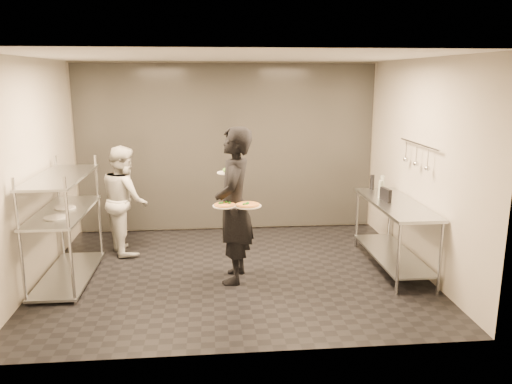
{
  "coord_description": "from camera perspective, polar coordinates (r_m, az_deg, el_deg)",
  "views": [
    {
      "loc": [
        -0.29,
        -6.27,
        2.57
      ],
      "look_at": [
        0.3,
        0.01,
        1.1
      ],
      "focal_mm": 35.0,
      "sensor_mm": 36.0,
      "label": 1
    }
  ],
  "objects": [
    {
      "name": "pizza_plate_far",
      "position": [
        6.05,
        -0.96,
        -1.5
      ],
      "size": [
        0.33,
        0.33,
        0.05
      ],
      "color": "silver",
      "rests_on": "waiter"
    },
    {
      "name": "pass_rack",
      "position": [
        6.78,
        -21.1,
        -3.19
      ],
      "size": [
        0.6,
        1.6,
        1.5
      ],
      "color": "#B2B5B9",
      "rests_on": "ground"
    },
    {
      "name": "bottle_green",
      "position": [
        7.14,
        14.05,
        0.33
      ],
      "size": [
        0.07,
        0.07,
        0.23
      ],
      "primitive_type": "cylinder",
      "color": "gray",
      "rests_on": "prep_counter"
    },
    {
      "name": "pizza_plate_near",
      "position": [
        6.03,
        -3.6,
        -1.51
      ],
      "size": [
        0.29,
        0.29,
        0.05
      ],
      "color": "silver",
      "rests_on": "waiter"
    },
    {
      "name": "bottle_clear",
      "position": [
        7.63,
        14.26,
        1.05
      ],
      "size": [
        0.06,
        0.06,
        0.21
      ],
      "primitive_type": "cylinder",
      "color": "gray",
      "rests_on": "prep_counter"
    },
    {
      "name": "waiter",
      "position": [
        6.24,
        -2.52,
        -1.58
      ],
      "size": [
        0.58,
        0.79,
        1.97
      ],
      "primitive_type": "imported",
      "rotation": [
        0.0,
        0.0,
        -1.74
      ],
      "color": "black",
      "rests_on": "ground"
    },
    {
      "name": "bottle_dark",
      "position": [
        7.62,
        13.13,
        1.11
      ],
      "size": [
        0.06,
        0.06,
        0.22
      ],
      "primitive_type": "cylinder",
      "color": "black",
      "rests_on": "prep_counter"
    },
    {
      "name": "room_shell",
      "position": [
        7.54,
        -3.09,
        4.18
      ],
      "size": [
        5.0,
        4.0,
        2.8
      ],
      "color": "black",
      "rests_on": "ground"
    },
    {
      "name": "salad_plate",
      "position": [
        6.4,
        -3.3,
        2.39
      ],
      "size": [
        0.27,
        0.27,
        0.07
      ],
      "color": "silver",
      "rests_on": "waiter"
    },
    {
      "name": "prep_counter",
      "position": [
        7.01,
        15.54,
        -3.47
      ],
      "size": [
        0.6,
        1.8,
        0.92
      ],
      "color": "#B2B5B9",
      "rests_on": "ground"
    },
    {
      "name": "utensil_rail",
      "position": [
        6.91,
        17.93,
        3.97
      ],
      "size": [
        0.07,
        1.2,
        0.31
      ],
      "color": "#B2B5B9",
      "rests_on": "room_shell"
    },
    {
      "name": "chef",
      "position": [
        7.58,
        -14.77,
        -0.84
      ],
      "size": [
        0.85,
        0.95,
        1.6
      ],
      "primitive_type": "imported",
      "rotation": [
        0.0,
        0.0,
        1.96
      ],
      "color": "beige",
      "rests_on": "ground"
    },
    {
      "name": "pos_monitor",
      "position": [
        6.94,
        14.59,
        -0.3
      ],
      "size": [
        0.09,
        0.25,
        0.18
      ],
      "primitive_type": "cube",
      "rotation": [
        0.0,
        0.0,
        0.15
      ],
      "color": "black",
      "rests_on": "prep_counter"
    }
  ]
}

